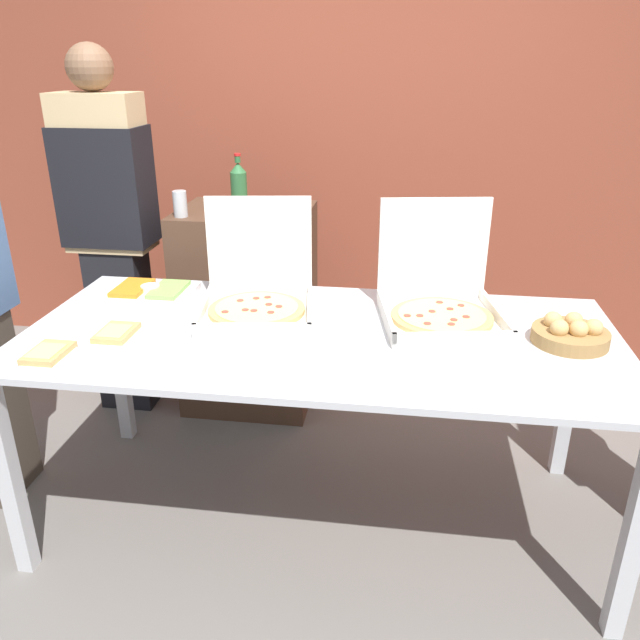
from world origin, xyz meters
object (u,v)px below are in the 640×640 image
Objects in this scene: paper_plate_front_right at (116,334)px; paper_plate_front_center at (48,354)px; soda_can_silver at (180,204)px; pizza_box_far_right at (439,300)px; bread_basket at (570,333)px; soda_bottle at (239,186)px; person_server_vest at (110,217)px; pizza_box_near_right at (257,294)px; veggie_tray at (151,292)px.

paper_plate_front_center is at bearing -129.26° from paper_plate_front_right.
paper_plate_front_center and paper_plate_front_right have the same top height.
paper_plate_front_center is at bearing -95.85° from soda_can_silver.
pizza_box_far_right is at bearing 16.27° from paper_plate_front_right.
bread_basket is (1.78, 0.37, 0.02)m from paper_plate_front_center.
soda_bottle is 0.66m from person_server_vest.
bread_basket is at bearing -15.25° from pizza_box_near_right.
soda_can_silver is at bearing 123.08° from pizza_box_near_right.
pizza_box_near_right is at bearing 172.26° from pizza_box_far_right.
person_server_vest reaches higher than veggie_tray.
veggie_tray is (0.12, 0.60, 0.01)m from paper_plate_front_center.
bread_basket is 0.14× the size of person_server_vest.
pizza_box_near_right is 0.50m from veggie_tray.
person_server_vest is at bearing 159.97° from bread_basket.
paper_plate_front_right is 1.14m from soda_bottle.
soda_bottle is (-0.97, 0.73, 0.28)m from pizza_box_far_right.
person_server_vest is at bearing 115.27° from paper_plate_front_right.
soda_bottle is at bearing 79.76° from paper_plate_front_right.
paper_plate_front_right is (0.16, 0.19, -0.00)m from paper_plate_front_center.
pizza_box_near_right is at bearing 173.34° from bread_basket.
soda_bottle reaches higher than veggie_tray.
pizza_box_far_right is 1.43m from paper_plate_front_center.
pizza_box_far_right is 1.22m from paper_plate_front_right.
pizza_box_far_right is 4.23× the size of soda_can_silver.
paper_plate_front_center is 0.11× the size of person_server_vest.
person_server_vest is (-1.60, 0.59, 0.13)m from pizza_box_far_right.
paper_plate_front_center is 1.11m from soda_can_silver.
soda_can_silver reaches higher than paper_plate_front_center.
soda_can_silver is (-1.21, 0.54, 0.22)m from pizza_box_far_right.
person_server_vest is at bearing -167.55° from soda_bottle.
pizza_box_far_right is (0.71, 0.03, 0.00)m from pizza_box_near_right.
pizza_box_near_right is 0.71m from pizza_box_far_right.
pizza_box_near_right is 0.79m from soda_can_silver.
pizza_box_far_right is at bearing 160.21° from bread_basket.
pizza_box_near_right is at bearing -10.76° from veggie_tray.
bread_basket is at bearing 159.97° from person_server_vest.
paper_plate_front_center is at bearing -149.07° from pizza_box_near_right.
soda_can_silver is at bearing 91.72° from veggie_tray.
veggie_tray is at bearing 78.31° from paper_plate_front_center.
soda_bottle reaches higher than soda_can_silver.
paper_plate_front_right is 0.67× the size of veggie_tray.
veggie_tray is at bearing -108.82° from soda_bottle.
pizza_box_near_right is 0.27× the size of person_server_vest.
soda_can_silver is (-0.24, -0.19, -0.06)m from soda_bottle.
pizza_box_far_right reaches higher than pizza_box_near_right.
veggie_tray is (-0.03, 0.41, 0.01)m from paper_plate_front_right.
paper_plate_front_center is at bearing -105.50° from soda_bottle.
pizza_box_near_right is 1.18m from bread_basket.
paper_plate_front_center is (-1.32, -0.53, -0.07)m from pizza_box_far_right.
bread_basket reaches higher than paper_plate_front_right.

